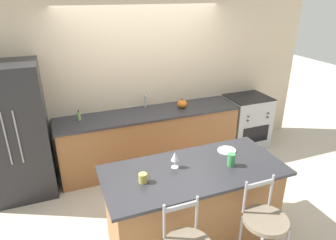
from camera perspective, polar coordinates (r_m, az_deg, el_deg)
The scene contains 14 objects.
ground_plane at distance 4.82m, azimuth -1.85°, elevation -10.36°, with size 18.00×18.00×0.00m, color beige.
wall_back at distance 4.87m, azimuth -4.88°, elevation 7.49°, with size 6.00×0.07×2.70m.
back_counter at distance 4.90m, azimuth -3.42°, elevation -3.47°, with size 2.90×0.69×0.93m.
sink_faucet at distance 4.84m, azimuth -4.34°, elevation 3.91°, with size 0.02×0.13×0.22m.
kitchen_island at distance 3.48m, azimuth 4.75°, elevation -15.85°, with size 1.94×0.89×0.95m.
refrigerator at distance 4.50m, azimuth -26.97°, elevation -2.10°, with size 0.81×0.76×1.87m.
oven_range at distance 5.67m, azimuth 14.58°, elevation -0.27°, with size 0.73×0.65×0.95m.
bar_stool_far at distance 3.15m, azimuth 17.76°, elevation -19.20°, with size 0.42×0.42×1.09m.
dinner_plate at distance 3.59m, azimuth 11.14°, elevation -5.68°, with size 0.22×0.22×0.02m.
wine_glass at distance 3.16m, azimuth 1.30°, elevation -7.04°, with size 0.08×0.08×0.18m.
coffee_mug at distance 2.99m, azimuth -4.76°, elevation -10.94°, with size 0.12×0.08×0.10m.
tumbler_cup at distance 3.29m, azimuth 11.96°, elevation -7.42°, with size 0.08×0.08×0.14m.
pumpkin_decoration at distance 4.86m, azimuth 2.71°, elevation 3.10°, with size 0.16×0.16×0.15m.
soap_bottle at distance 4.57m, azimuth -16.62°, elevation 0.74°, with size 0.05×0.05×0.15m.
Camera 1 is at (-1.31, -3.79, 2.68)m, focal length 32.00 mm.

